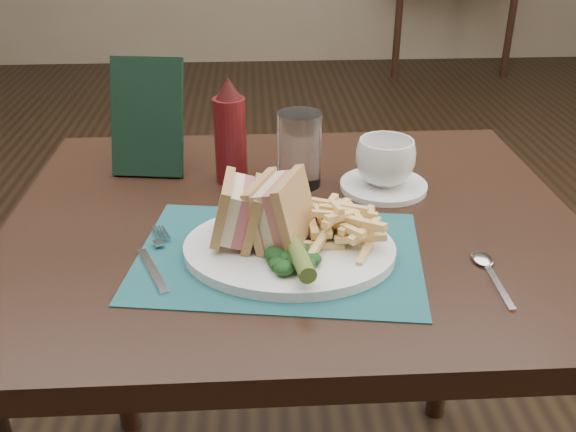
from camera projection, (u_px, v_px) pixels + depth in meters
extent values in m
plane|color=black|center=(281.00, 369.00, 1.81)|extent=(7.00, 7.00, 0.00)
plane|color=gray|center=(259.00, 61.00, 4.90)|extent=(6.00, 0.00, 6.00)
cube|color=#1A5054|center=(279.00, 255.00, 0.91)|extent=(0.44, 0.34, 0.00)
cylinder|color=#4F6627|center=(298.00, 253.00, 0.84)|extent=(0.04, 0.12, 0.03)
cylinder|color=white|center=(383.00, 186.00, 1.11)|extent=(0.19, 0.19, 0.01)
imported|color=white|center=(385.00, 162.00, 1.09)|extent=(0.14, 0.14, 0.08)
cylinder|color=white|center=(299.00, 150.00, 1.09)|extent=(0.09, 0.09, 0.13)
cube|color=black|center=(147.00, 117.00, 1.13)|extent=(0.14, 0.09, 0.20)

